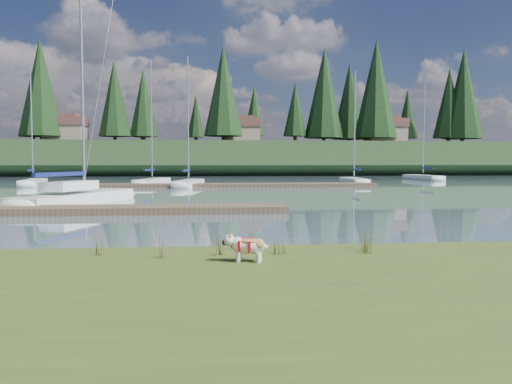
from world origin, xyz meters
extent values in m
plane|color=slate|center=(0.00, 30.00, 0.00)|extent=(200.00, 200.00, 0.00)
cube|color=#3A4B1A|center=(0.00, -6.00, 0.17)|extent=(60.00, 9.00, 0.35)
cube|color=#1B3017|center=(0.00, 73.00, 2.50)|extent=(200.00, 20.00, 5.00)
cylinder|color=silver|center=(1.25, -3.27, 0.44)|extent=(0.09, 0.09, 0.18)
cylinder|color=silver|center=(1.29, -3.09, 0.44)|extent=(0.09, 0.09, 0.18)
cylinder|color=silver|center=(1.61, -3.35, 0.44)|extent=(0.09, 0.09, 0.18)
cylinder|color=silver|center=(1.65, -3.17, 0.44)|extent=(0.09, 0.09, 0.18)
ellipsoid|color=silver|center=(1.46, -3.22, 0.64)|extent=(0.66, 0.42, 0.29)
ellipsoid|color=#A3743D|center=(1.46, -3.22, 0.73)|extent=(0.47, 0.36, 0.10)
ellipsoid|color=silver|center=(1.10, -3.15, 0.73)|extent=(0.25, 0.26, 0.21)
cube|color=black|center=(1.01, -3.13, 0.69)|extent=(0.08, 0.12, 0.08)
cube|color=white|center=(-6.04, 13.96, 0.22)|extent=(4.62, 8.71, 0.70)
ellipsoid|color=white|center=(-4.65, 18.00, 0.22)|extent=(2.52, 2.81, 0.70)
cylinder|color=silver|center=(-5.79, 14.69, 7.27)|extent=(0.14, 0.14, 12.94)
cube|color=#111A54|center=(-6.45, 12.77, 1.55)|extent=(1.46, 3.73, 0.20)
cube|color=white|center=(-6.20, 13.50, 0.95)|extent=(2.30, 3.38, 0.45)
cube|color=#4C3D2C|center=(-4.00, 9.00, 0.15)|extent=(16.00, 2.00, 0.30)
cube|color=#4C3D2C|center=(2.00, 30.00, 0.15)|extent=(26.00, 2.20, 0.30)
cube|color=white|center=(-14.83, 33.69, 0.22)|extent=(2.52, 6.68, 0.70)
ellipsoid|color=white|center=(-15.35, 36.92, 0.22)|extent=(1.69, 1.99, 0.70)
cylinder|color=silver|center=(-14.83, 33.69, 5.75)|extent=(0.12, 0.12, 9.89)
cube|color=#111A54|center=(-14.68, 32.82, 1.40)|extent=(0.62, 2.59, 0.20)
cube|color=white|center=(-4.48, 34.44, 0.22)|extent=(2.85, 7.00, 0.70)
ellipsoid|color=white|center=(-3.82, 37.79, 0.22)|extent=(1.82, 2.11, 0.70)
cylinder|color=silver|center=(-4.48, 34.44, 6.13)|extent=(0.12, 0.12, 10.66)
cube|color=#111A54|center=(-4.67, 33.53, 1.40)|extent=(0.72, 2.70, 0.20)
cube|color=white|center=(-1.02, 30.95, 0.22)|extent=(2.64, 6.66, 0.70)
ellipsoid|color=white|center=(-0.43, 34.14, 0.22)|extent=(1.72, 2.00, 0.70)
cylinder|color=silver|center=(-1.02, 30.95, 5.92)|extent=(0.12, 0.12, 10.23)
cube|color=#111A54|center=(-1.18, 30.07, 1.40)|extent=(0.67, 2.58, 0.20)
cube|color=white|center=(14.52, 34.27, 0.22)|extent=(1.75, 6.48, 0.70)
ellipsoid|color=white|center=(14.66, 37.47, 0.22)|extent=(1.48, 1.81, 0.70)
cylinder|color=silver|center=(14.52, 34.27, 5.75)|extent=(0.12, 0.12, 9.90)
cube|color=#111A54|center=(14.48, 33.39, 1.40)|extent=(0.31, 2.56, 0.20)
cube|color=white|center=(25.63, 43.95, 0.22)|extent=(2.09, 7.32, 0.70)
ellipsoid|color=white|center=(25.40, 47.56, 0.22)|extent=(1.70, 2.07, 0.70)
cylinder|color=silver|center=(25.63, 43.95, 6.19)|extent=(0.12, 0.12, 10.79)
cube|color=#111A54|center=(25.69, 42.97, 1.40)|extent=(0.38, 2.88, 0.20)
cone|color=#475B23|center=(-0.17, -2.71, 0.58)|extent=(0.03, 0.03, 0.46)
cone|color=brown|center=(-0.06, -2.78, 0.53)|extent=(0.03, 0.03, 0.37)
cone|color=#475B23|center=(-0.11, -2.68, 0.60)|extent=(0.03, 0.03, 0.51)
cone|color=brown|center=(-0.03, -2.74, 0.51)|extent=(0.03, 0.03, 0.32)
cone|color=#475B23|center=(-0.15, -2.79, 0.56)|extent=(0.03, 0.03, 0.42)
cone|color=#475B23|center=(0.90, -2.50, 0.60)|extent=(0.03, 0.03, 0.49)
cone|color=brown|center=(1.01, -2.57, 0.55)|extent=(0.03, 0.03, 0.40)
cone|color=#475B23|center=(0.96, -2.47, 0.62)|extent=(0.03, 0.03, 0.54)
cone|color=brown|center=(1.04, -2.53, 0.52)|extent=(0.03, 0.03, 0.35)
cone|color=#475B23|center=(0.92, -2.58, 0.57)|extent=(0.03, 0.03, 0.44)
cone|color=#475B23|center=(3.86, -2.28, 0.59)|extent=(0.03, 0.03, 0.48)
cone|color=brown|center=(3.97, -2.35, 0.54)|extent=(0.03, 0.03, 0.38)
cone|color=#475B23|center=(3.92, -2.25, 0.61)|extent=(0.03, 0.03, 0.53)
cone|color=brown|center=(4.00, -2.31, 0.52)|extent=(0.03, 0.03, 0.34)
cone|color=#475B23|center=(3.88, -2.36, 0.57)|extent=(0.03, 0.03, 0.43)
cone|color=#475B23|center=(-1.47, -2.32, 0.59)|extent=(0.03, 0.03, 0.49)
cone|color=brown|center=(-1.36, -2.39, 0.54)|extent=(0.03, 0.03, 0.39)
cone|color=#475B23|center=(-1.41, -2.29, 0.62)|extent=(0.03, 0.03, 0.53)
cone|color=brown|center=(-1.33, -2.35, 0.52)|extent=(0.03, 0.03, 0.34)
cone|color=#475B23|center=(-1.45, -2.40, 0.57)|extent=(0.03, 0.03, 0.44)
cone|color=#475B23|center=(2.05, -2.54, 0.56)|extent=(0.03, 0.03, 0.42)
cone|color=brown|center=(2.16, -2.61, 0.52)|extent=(0.03, 0.03, 0.34)
cone|color=#475B23|center=(2.11, -2.51, 0.58)|extent=(0.03, 0.03, 0.47)
cone|color=brown|center=(2.19, -2.57, 0.50)|extent=(0.03, 0.03, 0.30)
cone|color=#475B23|center=(2.07, -2.62, 0.54)|extent=(0.03, 0.03, 0.38)
cone|color=#475B23|center=(3.77, -2.60, 0.64)|extent=(0.03, 0.03, 0.59)
cone|color=brown|center=(3.88, -2.67, 0.58)|extent=(0.03, 0.03, 0.47)
cone|color=#475B23|center=(3.83, -2.57, 0.67)|extent=(0.03, 0.03, 0.64)
cone|color=brown|center=(3.91, -2.63, 0.56)|extent=(0.03, 0.03, 0.41)
cone|color=#475B23|center=(3.79, -2.68, 0.61)|extent=(0.03, 0.03, 0.53)
cube|color=#33281C|center=(0.00, -1.60, 0.07)|extent=(60.00, 0.50, 0.14)
cylinder|color=#382619|center=(-25.00, 68.00, 5.90)|extent=(0.60, 0.60, 1.80)
cone|color=black|center=(-25.00, 68.00, 13.55)|extent=(6.60, 6.60, 15.00)
cylinder|color=#382619|center=(-10.00, 72.00, 5.90)|extent=(0.60, 0.60, 1.80)
cone|color=black|center=(-10.00, 72.00, 11.75)|extent=(4.84, 4.84, 11.00)
cylinder|color=#382619|center=(3.00, 66.00, 5.90)|extent=(0.60, 0.60, 1.80)
cone|color=black|center=(3.00, 66.00, 13.10)|extent=(6.16, 6.16, 14.00)
cylinder|color=#382619|center=(15.00, 70.00, 5.90)|extent=(0.60, 0.60, 1.80)
cone|color=black|center=(15.00, 70.00, 10.85)|extent=(3.96, 3.96, 9.00)
cylinder|color=#382619|center=(28.00, 68.00, 5.90)|extent=(0.60, 0.60, 1.80)
cone|color=black|center=(28.00, 68.00, 14.00)|extent=(7.04, 7.04, 16.00)
cylinder|color=#382619|center=(42.00, 71.00, 5.90)|extent=(0.60, 0.60, 1.80)
cone|color=black|center=(42.00, 71.00, 12.20)|extent=(5.28, 5.28, 12.00)
cube|color=gray|center=(-22.00, 70.00, 6.40)|extent=(6.00, 5.00, 2.80)
cube|color=brown|center=(-22.00, 70.00, 8.50)|extent=(6.30, 5.30, 1.40)
cube|color=brown|center=(-22.00, 70.00, 9.30)|extent=(4.20, 3.60, 0.70)
cube|color=gray|center=(6.00, 71.00, 6.40)|extent=(6.00, 5.00, 2.80)
cube|color=brown|center=(6.00, 71.00, 8.50)|extent=(6.30, 5.30, 1.40)
cube|color=brown|center=(6.00, 71.00, 9.30)|extent=(4.20, 3.60, 0.70)
cube|color=gray|center=(30.00, 69.00, 6.40)|extent=(6.00, 5.00, 2.80)
cube|color=brown|center=(30.00, 69.00, 8.50)|extent=(6.30, 5.30, 1.40)
cube|color=brown|center=(30.00, 69.00, 9.30)|extent=(4.20, 3.60, 0.70)
camera|label=1|loc=(0.74, -12.17, 2.17)|focal=35.00mm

